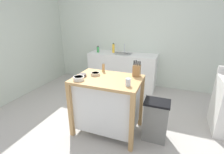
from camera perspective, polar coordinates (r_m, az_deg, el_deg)
The scene contains 15 objects.
ground_plane at distance 2.93m, azimuth -0.35°, elevation -16.73°, with size 5.83×5.83×0.00m, color #ADA8A0.
wall_back at distance 4.37m, azimuth 9.69°, elevation 13.96°, with size 4.83×0.10×2.60m, color silver.
wall_left at distance 4.39m, azimuth -27.97°, elevation 11.98°, with size 0.10×2.69×2.60m, color beige.
kitchen_island at distance 2.59m, azimuth -1.57°, elevation -8.69°, with size 1.00×0.69×0.90m.
knife_block at distance 2.51m, azimuth 8.51°, elevation 2.29°, with size 0.11×0.09×0.25m.
bowl_ceramic_wide at distance 2.56m, azimuth -5.77°, elevation 1.10°, with size 0.14×0.14×0.04m.
bowl_ceramic_small at distance 2.53m, azimuth -10.13°, elevation 0.67°, with size 0.11×0.11×0.04m.
bowl_stoneware_deep at distance 2.39m, azimuth -11.44°, elevation -0.42°, with size 0.16×0.16×0.06m.
drinking_cup at distance 2.16m, azimuth 5.57°, elevation -1.78°, with size 0.07×0.07×0.10m.
pepper_grinder at distance 2.70m, azimuth -2.99°, elevation 3.37°, with size 0.04×0.04×0.16m.
trash_bin at distance 2.60m, azimuth 14.80°, elevation -14.23°, with size 0.36×0.28×0.63m.
sink_counter at distance 4.30m, azimuth 3.60°, elevation 2.38°, with size 1.69×0.60×0.88m.
sink_faucet at distance 4.30m, azimuth 4.32°, elevation 9.89°, with size 0.02×0.02×0.22m.
bottle_spray_cleaner at distance 4.27m, azimuth 0.49°, elevation 9.94°, with size 0.06×0.06×0.24m.
bottle_dish_soap at distance 4.33m, azimuth -4.85°, elevation 9.48°, with size 0.06×0.06×0.17m.
Camera 1 is at (0.83, -2.18, 1.76)m, focal length 26.45 mm.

